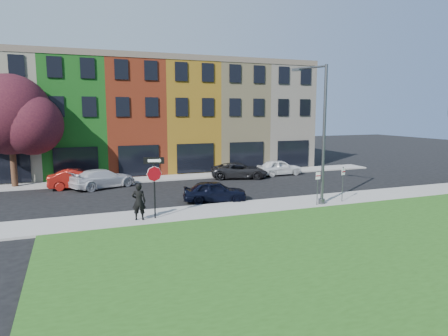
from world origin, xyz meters
name	(u,v)px	position (x,y,z in m)	size (l,w,h in m)	color
ground	(286,220)	(0.00, 0.00, 0.00)	(120.00, 120.00, 0.00)	black
sidewalk_near	(290,204)	(2.00, 3.00, 0.06)	(40.00, 3.00, 0.12)	gray
sidewalk_far	(166,178)	(-3.00, 15.00, 0.06)	(40.00, 2.40, 0.12)	gray
rowhouse_block	(155,118)	(-2.50, 21.18, 4.99)	(30.00, 10.12, 10.00)	beige
stop_sign	(154,175)	(-6.42, 2.41, 2.40)	(1.02, 0.32, 3.20)	black
man	(139,201)	(-7.24, 2.42, 1.08)	(0.81, 0.66, 1.92)	black
sedan_near	(215,191)	(-2.06, 5.35, 0.67)	(4.21, 2.43, 1.35)	black
parked_car_red	(78,179)	(-9.94, 13.15, 0.71)	(4.33, 1.59, 1.41)	maroon
parked_car_silver	(103,178)	(-8.22, 12.67, 0.70)	(5.24, 3.70, 1.41)	silver
parked_car_dark	(239,171)	(2.89, 12.97, 0.66)	(5.21, 3.53, 1.33)	black
parked_car_white	(279,167)	(6.87, 13.25, 0.69)	(4.10, 1.77, 1.38)	white
street_lamp	(321,135)	(3.54, 2.27, 4.25)	(1.22, 2.44, 8.20)	#47494C
parking_sign_a	(318,184)	(3.15, 1.89, 1.41)	(0.32, 0.10, 2.05)	#47494C
parking_sign_b	(343,180)	(5.15, 2.14, 1.47)	(0.31, 0.13, 2.17)	#47494C
tree_purple	(12,117)	(-14.23, 15.11, 5.26)	(7.01, 6.13, 8.21)	black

